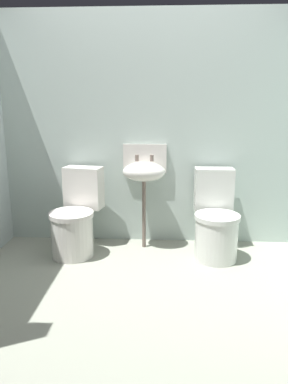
{
  "coord_description": "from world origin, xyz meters",
  "views": [
    {
      "loc": [
        0.15,
        -2.5,
        1.39
      ],
      "look_at": [
        0.0,
        0.26,
        0.7
      ],
      "focal_mm": 34.1,
      "sensor_mm": 36.0,
      "label": 1
    }
  ],
  "objects": [
    {
      "name": "sink",
      "position": [
        -0.03,
        0.86,
        0.75
      ],
      "size": [
        0.42,
        0.34,
        0.99
      ],
      "color": "#6F5E56",
      "rests_on": "ground"
    },
    {
      "name": "toilet_left",
      "position": [
        -0.66,
        0.67,
        0.32
      ],
      "size": [
        0.49,
        0.65,
        0.78
      ],
      "rotation": [
        0.0,
        0.0,
        2.95
      ],
      "color": "silver",
      "rests_on": "ground"
    },
    {
      "name": "wall_back",
      "position": [
        0.0,
        1.07,
        1.11
      ],
      "size": [
        3.24,
        0.1,
        2.21
      ],
      "primitive_type": "cube",
      "color": "#B0C1B9",
      "rests_on": "ground"
    },
    {
      "name": "toilet_right",
      "position": [
        0.63,
        0.67,
        0.32
      ],
      "size": [
        0.4,
        0.59,
        0.78
      ],
      "rotation": [
        0.0,
        0.0,
        3.14
      ],
      "color": "silver",
      "rests_on": "ground"
    },
    {
      "name": "ground_plane",
      "position": [
        0.0,
        0.0,
        -0.04
      ],
      "size": [
        3.24,
        2.45,
        0.08
      ],
      "primitive_type": "cube",
      "color": "gray"
    }
  ]
}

